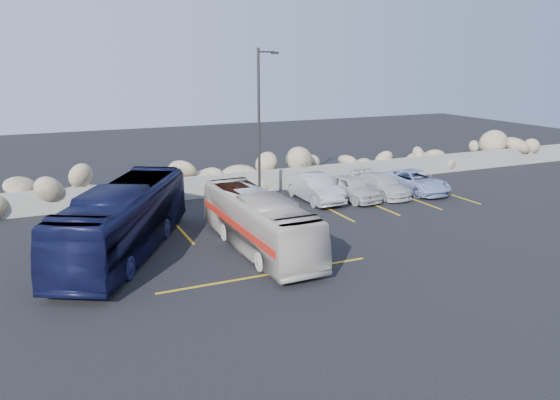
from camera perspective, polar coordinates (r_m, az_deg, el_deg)
name	(u,v)px	position (r m, az deg, el deg)	size (l,w,h in m)	color
ground	(295,272)	(19.83, 1.60, -7.56)	(90.00, 90.00, 0.00)	black
seawall	(201,187)	(30.41, -8.30, 1.35)	(60.00, 0.40, 1.20)	gray
riprap_pile	(194,171)	(31.40, -8.96, 3.05)	(54.00, 2.80, 2.60)	tan
parking_lines	(331,218)	(26.54, 5.39, -1.84)	(18.16, 9.36, 0.01)	gold
lamppost	(260,122)	(28.27, -2.11, 8.10)	(1.14, 0.18, 8.00)	#2F2C29
vintage_bus	(258,222)	(21.76, -2.26, -2.31)	(1.94, 8.29, 2.31)	beige
tour_coach	(124,220)	(22.12, -15.97, -1.99)	(2.32, 9.90, 2.76)	#101437
car_a	(351,188)	(29.88, 7.47, 1.26)	(1.57, 3.89, 1.33)	silver
car_b	(314,188)	(29.43, 3.61, 1.28)	(1.54, 4.41, 1.45)	#B2B3B7
car_c	(381,185)	(31.08, 10.52, 1.54)	(1.68, 4.14, 1.20)	silver
car_d	(416,181)	(32.31, 13.99, 1.89)	(2.08, 4.51, 1.25)	#97A7D6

